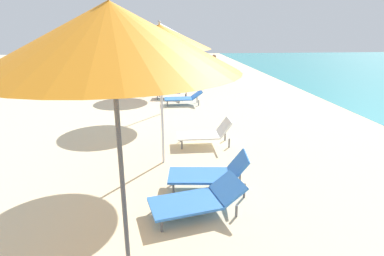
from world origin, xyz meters
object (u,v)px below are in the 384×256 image
(umbrella_farthest, at_px, (160,36))
(lounger_farthest_inland, at_px, (173,91))
(umbrella_fourth, at_px, (160,37))
(lounger_farthest_shoreside, at_px, (172,81))
(umbrella_fifth, at_px, (159,31))
(lounger_fourth_inland, at_px, (211,173))
(lounger_third_shoreside, at_px, (198,199))
(person_walking_mid, at_px, (214,67))
(umbrella_third, at_px, (111,37))
(lounger_fifth_shoreside, at_px, (184,98))
(lounger_fourth_shoreside, at_px, (206,133))
(person_walking_far, at_px, (150,62))

(umbrella_farthest, relative_size, lounger_farthest_inland, 1.89)
(umbrella_fourth, bearing_deg, umbrella_farthest, 90.33)
(lounger_farthest_shoreside, bearing_deg, umbrella_fifth, 89.97)
(umbrella_farthest, height_order, lounger_farthest_shoreside, umbrella_farthest)
(umbrella_fourth, relative_size, lounger_fourth_inland, 2.02)
(lounger_third_shoreside, relative_size, person_walking_mid, 1.02)
(umbrella_fifth, bearing_deg, person_walking_mid, 63.19)
(umbrella_farthest, bearing_deg, lounger_farthest_shoreside, 66.57)
(lounger_farthest_shoreside, bearing_deg, lounger_third_shoreside, 96.41)
(umbrella_third, xyz_separation_m, lounger_farthest_inland, (0.85, 9.60, -2.38))
(umbrella_fourth, height_order, lounger_fifth_shoreside, umbrella_fourth)
(lounger_third_shoreside, height_order, lounger_fourth_inland, lounger_fourth_inland)
(lounger_third_shoreside, height_order, person_walking_mid, person_walking_mid)
(lounger_fifth_shoreside, bearing_deg, umbrella_farthest, -70.88)
(lounger_fourth_shoreside, xyz_separation_m, lounger_fifth_shoreside, (-0.24, 4.25, -0.03))
(lounger_third_shoreside, distance_m, umbrella_fourth, 3.13)
(umbrella_fifth, bearing_deg, lounger_farthest_inland, 78.41)
(umbrella_third, distance_m, lounger_fourth_inland, 3.33)
(lounger_third_shoreside, distance_m, umbrella_fifth, 6.46)
(lounger_fourth_shoreside, bearing_deg, umbrella_fifth, -70.07)
(lounger_third_shoreside, xyz_separation_m, lounger_fifth_shoreside, (0.29, 7.20, 0.02))
(umbrella_third, bearing_deg, lounger_fourth_inland, 58.21)
(umbrella_fourth, bearing_deg, lounger_farthest_shoreside, 86.82)
(lounger_fifth_shoreside, relative_size, person_walking_far, 0.90)
(umbrella_farthest, distance_m, person_walking_far, 3.96)
(lounger_farthest_inland, relative_size, person_walking_far, 0.90)
(umbrella_third, bearing_deg, lounger_fourth_shoreside, 70.92)
(umbrella_fifth, height_order, umbrella_farthest, umbrella_fifth)
(umbrella_fourth, bearing_deg, umbrella_fifth, 90.58)
(umbrella_fourth, xyz_separation_m, person_walking_far, (-0.62, 11.18, -1.65))
(umbrella_third, distance_m, lounger_fourth_shoreside, 5.08)
(lounger_fifth_shoreside, bearing_deg, lounger_third_shoreside, 86.65)
(umbrella_third, bearing_deg, lounger_farthest_shoreside, 85.74)
(umbrella_third, bearing_deg, lounger_third_shoreside, 54.11)
(lounger_fourth_inland, distance_m, person_walking_mid, 10.63)
(umbrella_fourth, relative_size, umbrella_farthest, 1.06)
(lounger_fourth_inland, relative_size, lounger_farthest_inland, 1.00)
(lounger_farthest_shoreside, xyz_separation_m, lounger_farthest_inland, (-0.04, -2.45, 0.01))
(lounger_fourth_inland, relative_size, person_walking_mid, 0.94)
(umbrella_third, relative_size, lounger_fourth_inland, 2.13)
(umbrella_fifth, relative_size, umbrella_farthest, 1.10)
(umbrella_fifth, relative_size, person_walking_far, 1.87)
(lounger_fourth_inland, relative_size, umbrella_fifth, 0.48)
(lounger_fourth_shoreside, relative_size, umbrella_farthest, 0.48)
(umbrella_fifth, bearing_deg, lounger_third_shoreside, -84.64)
(lounger_fifth_shoreside, relative_size, lounger_farthest_shoreside, 1.01)
(umbrella_fifth, bearing_deg, lounger_fourth_inland, -80.62)
(umbrella_fifth, height_order, person_walking_mid, umbrella_fifth)
(lounger_fifth_shoreside, bearing_deg, umbrella_third, 80.78)
(umbrella_fourth, bearing_deg, umbrella_third, -97.14)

